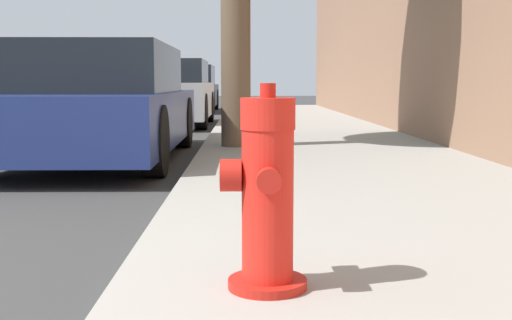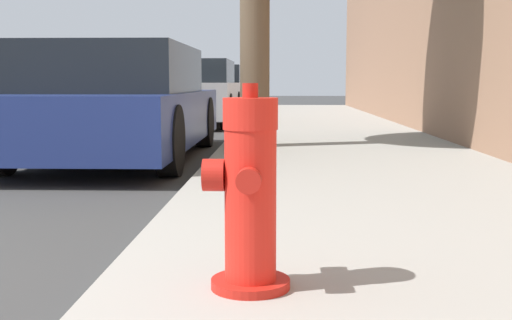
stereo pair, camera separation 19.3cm
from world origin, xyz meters
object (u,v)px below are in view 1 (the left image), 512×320
object	(u,v)px
parked_car_near	(99,104)
parked_car_mid	(166,94)
fire_hydrant	(266,197)
parked_car_far	(188,89)

from	to	relation	value
parked_car_near	parked_car_mid	world-z (taller)	parked_car_mid
fire_hydrant	parked_car_mid	bearing A→B (deg)	98.85
parked_car_mid	parked_car_far	xyz separation A→B (m)	(-0.12, 6.41, 0.01)
fire_hydrant	parked_car_far	size ratio (longest dim) A/B	0.18
parked_car_near	parked_car_far	size ratio (longest dim) A/B	1.05
fire_hydrant	parked_car_near	world-z (taller)	parked_car_near
parked_car_far	parked_car_mid	bearing A→B (deg)	-88.91
parked_car_mid	parked_car_far	world-z (taller)	parked_car_far
parked_car_mid	parked_car_far	distance (m)	6.42
fire_hydrant	parked_car_mid	distance (m)	11.01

